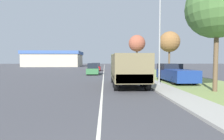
{
  "coord_description": "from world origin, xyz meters",
  "views": [
    {
      "loc": [
        0.18,
        -1.23,
        2.1
      ],
      "look_at": [
        0.84,
        14.57,
        1.27
      ],
      "focal_mm": 28.0,
      "sensor_mm": 36.0,
      "label": 1
    }
  ],
  "objects_px": {
    "military_truck": "(128,68)",
    "car_second_ahead": "(96,67)",
    "pickup_truck": "(175,73)",
    "lamp_post": "(158,25)",
    "car_nearest_ahead": "(93,69)"
  },
  "relations": [
    {
      "from": "car_second_ahead",
      "to": "car_nearest_ahead",
      "type": "bearing_deg",
      "value": -89.41
    },
    {
      "from": "military_truck",
      "to": "pickup_truck",
      "type": "bearing_deg",
      "value": 26.97
    },
    {
      "from": "military_truck",
      "to": "car_second_ahead",
      "type": "relative_size",
      "value": 1.66
    },
    {
      "from": "military_truck",
      "to": "lamp_post",
      "type": "relative_size",
      "value": 0.81
    },
    {
      "from": "lamp_post",
      "to": "military_truck",
      "type": "bearing_deg",
      "value": -179.91
    },
    {
      "from": "car_nearest_ahead",
      "to": "pickup_truck",
      "type": "height_order",
      "value": "pickup_truck"
    },
    {
      "from": "military_truck",
      "to": "pickup_truck",
      "type": "xyz_separation_m",
      "value": [
        5.01,
        2.55,
        -0.67
      ]
    },
    {
      "from": "car_nearest_ahead",
      "to": "car_second_ahead",
      "type": "bearing_deg",
      "value": 90.59
    },
    {
      "from": "military_truck",
      "to": "lamp_post",
      "type": "bearing_deg",
      "value": 0.09
    },
    {
      "from": "military_truck",
      "to": "car_nearest_ahead",
      "type": "relative_size",
      "value": 1.61
    },
    {
      "from": "car_second_ahead",
      "to": "pickup_truck",
      "type": "bearing_deg",
      "value": -66.55
    },
    {
      "from": "military_truck",
      "to": "lamp_post",
      "type": "height_order",
      "value": "lamp_post"
    },
    {
      "from": "military_truck",
      "to": "car_second_ahead",
      "type": "bearing_deg",
      "value": 99.46
    },
    {
      "from": "car_second_ahead",
      "to": "lamp_post",
      "type": "height_order",
      "value": "lamp_post"
    },
    {
      "from": "military_truck",
      "to": "car_second_ahead",
      "type": "height_order",
      "value": "military_truck"
    }
  ]
}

